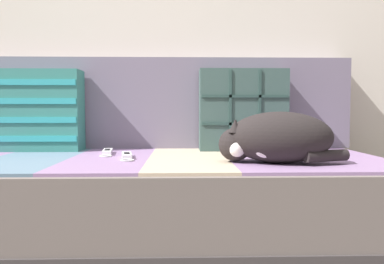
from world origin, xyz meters
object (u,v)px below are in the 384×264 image
at_px(sleeping_cat, 274,139).
at_px(game_remote_near, 107,152).
at_px(couch, 150,206).
at_px(game_remote_far, 127,156).
at_px(throw_pillow_striped, 28,111).
at_px(throw_pillow_quilted, 243,110).

distance_m(sleeping_cat, game_remote_near, 0.69).
bearing_deg(couch, game_remote_far, -145.28).
distance_m(throw_pillow_striped, sleeping_cat, 1.10).
bearing_deg(game_remote_near, couch, -22.71).
bearing_deg(throw_pillow_striped, throw_pillow_quilted, 0.03).
height_order(couch, throw_pillow_quilted, throw_pillow_quilted).
bearing_deg(couch, throw_pillow_quilted, 29.25).
xyz_separation_m(game_remote_near, game_remote_far, (0.10, -0.13, -0.00)).
relative_size(sleeping_cat, game_remote_far, 2.29).
bearing_deg(couch, game_remote_near, 157.29).
relative_size(game_remote_near, game_remote_far, 1.02).
relative_size(throw_pillow_striped, game_remote_near, 2.46).
distance_m(couch, throw_pillow_striped, 0.71).
bearing_deg(game_remote_near, throw_pillow_striped, 158.53).
relative_size(throw_pillow_striped, sleeping_cat, 1.09).
distance_m(throw_pillow_quilted, game_remote_near, 0.63).
xyz_separation_m(throw_pillow_striped, game_remote_near, (0.38, -0.15, -0.17)).
xyz_separation_m(couch, throw_pillow_quilted, (0.40, 0.23, 0.38)).
distance_m(throw_pillow_quilted, sleeping_cat, 0.44).
bearing_deg(game_remote_near, game_remote_far, -53.30).
bearing_deg(game_remote_far, throw_pillow_striped, 149.42).
relative_size(couch, game_remote_far, 10.15).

